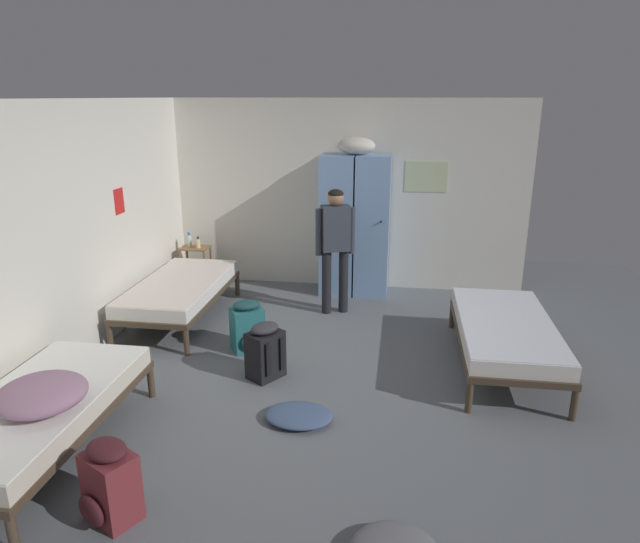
{
  "coord_description": "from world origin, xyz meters",
  "views": [
    {
      "loc": [
        0.74,
        -4.8,
        2.56
      ],
      "look_at": [
        0.0,
        0.27,
        0.95
      ],
      "focal_mm": 31.4,
      "sensor_mm": 36.0,
      "label": 1
    }
  ],
  "objects_px": {
    "bed_left_front": "(39,410)",
    "locker_bank": "(355,222)",
    "clothes_pile_denim": "(299,415)",
    "shelf_unit": "(196,263)",
    "bed_left_rear": "(180,289)",
    "person_traveler": "(335,240)",
    "bedding_heap": "(42,394)",
    "water_bottle": "(189,240)",
    "backpack_teal": "(248,327)",
    "backpack_black": "(265,351)",
    "lotion_bottle": "(198,243)",
    "backpack_maroon": "(109,483)",
    "bed_right": "(505,331)"
  },
  "relations": [
    {
      "from": "bed_left_front",
      "to": "locker_bank",
      "type": "bearing_deg",
      "value": 63.78
    },
    {
      "from": "bed_left_front",
      "to": "clothes_pile_denim",
      "type": "bearing_deg",
      "value": 22.11
    },
    {
      "from": "shelf_unit",
      "to": "bed_left_rear",
      "type": "bearing_deg",
      "value": -78.21
    },
    {
      "from": "locker_bank",
      "to": "person_traveler",
      "type": "relative_size",
      "value": 1.35
    },
    {
      "from": "bedding_heap",
      "to": "person_traveler",
      "type": "xyz_separation_m",
      "value": [
        1.65,
        3.31,
        0.33
      ]
    },
    {
      "from": "water_bottle",
      "to": "backpack_teal",
      "type": "height_order",
      "value": "water_bottle"
    },
    {
      "from": "person_traveler",
      "to": "clothes_pile_denim",
      "type": "xyz_separation_m",
      "value": [
        -0.0,
        -2.46,
        -0.87
      ]
    },
    {
      "from": "bedding_heap",
      "to": "backpack_black",
      "type": "height_order",
      "value": "bedding_heap"
    },
    {
      "from": "water_bottle",
      "to": "lotion_bottle",
      "type": "xyz_separation_m",
      "value": [
        0.15,
        -0.06,
        -0.02
      ]
    },
    {
      "from": "lotion_bottle",
      "to": "backpack_black",
      "type": "bearing_deg",
      "value": -57.96
    },
    {
      "from": "person_traveler",
      "to": "water_bottle",
      "type": "xyz_separation_m",
      "value": [
        -2.12,
        0.72,
        -0.26
      ]
    },
    {
      "from": "locker_bank",
      "to": "bed_left_front",
      "type": "xyz_separation_m",
      "value": [
        -1.95,
        -3.97,
        -0.59
      ]
    },
    {
      "from": "backpack_maroon",
      "to": "backpack_black",
      "type": "bearing_deg",
      "value": 75.63
    },
    {
      "from": "bed_left_rear",
      "to": "clothes_pile_denim",
      "type": "xyz_separation_m",
      "value": [
        1.79,
        -1.96,
        -0.33
      ]
    },
    {
      "from": "water_bottle",
      "to": "clothes_pile_denim",
      "type": "relative_size",
      "value": 0.35
    },
    {
      "from": "bed_left_front",
      "to": "backpack_maroon",
      "type": "distance_m",
      "value": 1.0
    },
    {
      "from": "backpack_black",
      "to": "clothes_pile_denim",
      "type": "xyz_separation_m",
      "value": [
        0.46,
        -0.71,
        -0.21
      ]
    },
    {
      "from": "person_traveler",
      "to": "lotion_bottle",
      "type": "xyz_separation_m",
      "value": [
        -1.97,
        0.66,
        -0.28
      ]
    },
    {
      "from": "water_bottle",
      "to": "lotion_bottle",
      "type": "distance_m",
      "value": 0.16
    },
    {
      "from": "shelf_unit",
      "to": "clothes_pile_denim",
      "type": "height_order",
      "value": "shelf_unit"
    },
    {
      "from": "bed_left_front",
      "to": "bed_left_rear",
      "type": "height_order",
      "value": "same"
    },
    {
      "from": "bedding_heap",
      "to": "backpack_maroon",
      "type": "xyz_separation_m",
      "value": [
        0.69,
        -0.42,
        -0.33
      ]
    },
    {
      "from": "lotion_bottle",
      "to": "bed_left_front",
      "type": "bearing_deg",
      "value": -87.32
    },
    {
      "from": "shelf_unit",
      "to": "clothes_pile_denim",
      "type": "xyz_separation_m",
      "value": [
        2.04,
        -3.16,
        -0.3
      ]
    },
    {
      "from": "bed_left_rear",
      "to": "clothes_pile_denim",
      "type": "relative_size",
      "value": 3.38
    },
    {
      "from": "bed_left_front",
      "to": "clothes_pile_denim",
      "type": "distance_m",
      "value": 1.96
    },
    {
      "from": "shelf_unit",
      "to": "backpack_teal",
      "type": "xyz_separation_m",
      "value": [
        1.26,
        -1.91,
        -0.09
      ]
    },
    {
      "from": "shelf_unit",
      "to": "bed_left_front",
      "type": "relative_size",
      "value": 0.3
    },
    {
      "from": "locker_bank",
      "to": "backpack_black",
      "type": "xyz_separation_m",
      "value": [
        -0.62,
        -2.54,
        -0.71
      ]
    },
    {
      "from": "bed_left_rear",
      "to": "bedding_heap",
      "type": "xyz_separation_m",
      "value": [
        0.13,
        -2.81,
        0.21
      ]
    },
    {
      "from": "person_traveler",
      "to": "backpack_teal",
      "type": "bearing_deg",
      "value": -122.56
    },
    {
      "from": "bed_left_rear",
      "to": "clothes_pile_denim",
      "type": "distance_m",
      "value": 2.67
    },
    {
      "from": "bed_right",
      "to": "clothes_pile_denim",
      "type": "distance_m",
      "value": 2.23
    },
    {
      "from": "locker_bank",
      "to": "backpack_maroon",
      "type": "distance_m",
      "value": 4.71
    },
    {
      "from": "bed_left_front",
      "to": "backpack_teal",
      "type": "bearing_deg",
      "value": 62.86
    },
    {
      "from": "backpack_black",
      "to": "clothes_pile_denim",
      "type": "bearing_deg",
      "value": -57.2
    },
    {
      "from": "shelf_unit",
      "to": "lotion_bottle",
      "type": "height_order",
      "value": "lotion_bottle"
    },
    {
      "from": "shelf_unit",
      "to": "bed_right",
      "type": "distance_m",
      "value": 4.3
    },
    {
      "from": "lotion_bottle",
      "to": "backpack_black",
      "type": "xyz_separation_m",
      "value": [
        1.51,
        -2.41,
        -0.38
      ]
    },
    {
      "from": "person_traveler",
      "to": "locker_bank",
      "type": "bearing_deg",
      "value": 77.9
    },
    {
      "from": "backpack_maroon",
      "to": "water_bottle",
      "type": "bearing_deg",
      "value": 104.53
    },
    {
      "from": "shelf_unit",
      "to": "person_traveler",
      "type": "relative_size",
      "value": 0.37
    },
    {
      "from": "backpack_black",
      "to": "bed_left_rear",
      "type": "bearing_deg",
      "value": 136.65
    },
    {
      "from": "bedding_heap",
      "to": "bed_left_front",
      "type": "bearing_deg",
      "value": 138.04
    },
    {
      "from": "bed_left_rear",
      "to": "bedding_heap",
      "type": "distance_m",
      "value": 2.82
    },
    {
      "from": "lotion_bottle",
      "to": "backpack_teal",
      "type": "xyz_separation_m",
      "value": [
        1.19,
        -1.87,
        -0.38
      ]
    },
    {
      "from": "shelf_unit",
      "to": "backpack_maroon",
      "type": "height_order",
      "value": "shelf_unit"
    },
    {
      "from": "water_bottle",
      "to": "clothes_pile_denim",
      "type": "bearing_deg",
      "value": -56.37
    },
    {
      "from": "bed_right",
      "to": "backpack_maroon",
      "type": "height_order",
      "value": "backpack_maroon"
    },
    {
      "from": "backpack_teal",
      "to": "bed_right",
      "type": "bearing_deg",
      "value": 0.07
    }
  ]
}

